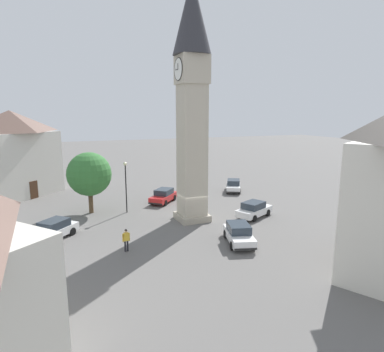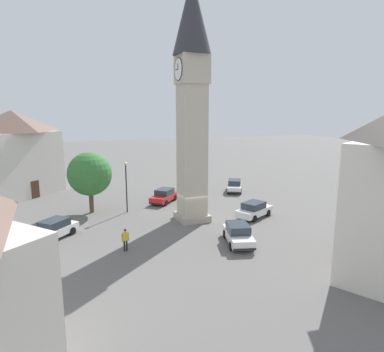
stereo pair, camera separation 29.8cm
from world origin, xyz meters
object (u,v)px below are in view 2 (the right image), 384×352
object	(u,v)px
clock_tower	(192,82)
tree	(90,174)
car_white_side	(53,229)
car_black_far	(238,234)
car_blue_kerb	(164,196)
pedestrian	(125,238)
car_red_corner	(254,210)
car_silver_kerb	(234,186)
building_terrace_right	(15,153)
lamp_post	(126,179)

from	to	relation	value
clock_tower	tree	xyz separation A→B (m)	(6.08, 8.52, -8.68)
clock_tower	car_white_side	world-z (taller)	clock_tower
car_black_far	car_blue_kerb	bearing A→B (deg)	6.64
car_white_side	pedestrian	bearing A→B (deg)	-134.30
car_blue_kerb	car_white_side	distance (m)	13.63
car_red_corner	pedestrian	distance (m)	13.53
pedestrian	tree	xyz separation A→B (m)	(10.95, 1.26, 2.97)
car_white_side	tree	distance (m)	7.87
tree	car_silver_kerb	bearing A→B (deg)	-81.97
car_blue_kerb	car_red_corner	size ratio (longest dim) A/B	0.93
car_blue_kerb	car_black_far	distance (m)	13.84
building_terrace_right	clock_tower	bearing A→B (deg)	-136.21
car_black_far	car_silver_kerb	bearing A→B (deg)	-28.69
car_silver_kerb	tree	size ratio (longest dim) A/B	0.72
clock_tower	building_terrace_right	size ratio (longest dim) A/B	1.88
car_black_far	building_terrace_right	bearing A→B (deg)	36.14
car_blue_kerb	car_silver_kerb	distance (m)	10.12
car_silver_kerb	building_terrace_right	bearing A→B (deg)	72.34
car_black_far	pedestrian	distance (m)	8.55
car_red_corner	pedestrian	bearing A→B (deg)	104.10
pedestrian	lamp_post	xyz separation A→B (m)	(9.68, -2.09, 2.44)
car_red_corner	lamp_post	world-z (taller)	lamp_post
clock_tower	tree	bearing A→B (deg)	54.49
pedestrian	car_black_far	bearing A→B (deg)	-102.49
car_silver_kerb	car_red_corner	bearing A→B (deg)	160.46
tree	car_red_corner	bearing A→B (deg)	-118.05
car_silver_kerb	car_black_far	distance (m)	17.49
car_white_side	building_terrace_right	bearing A→B (deg)	13.16
clock_tower	car_black_far	distance (m)	13.71
clock_tower	car_blue_kerb	bearing A→B (deg)	4.21
car_red_corner	car_white_side	distance (m)	18.02
pedestrian	tree	world-z (taller)	tree
car_blue_kerb	car_white_side	world-z (taller)	same
clock_tower	building_terrace_right	xyz separation A→B (m)	(16.75, 16.06, -7.41)
car_blue_kerb	building_terrace_right	bearing A→B (deg)	57.96
car_black_far	lamp_post	bearing A→B (deg)	28.50
clock_tower	car_silver_kerb	distance (m)	17.48
clock_tower	lamp_post	size ratio (longest dim) A/B	4.17
car_silver_kerb	car_white_side	distance (m)	23.30
building_terrace_right	tree	bearing A→B (deg)	-144.77
lamp_post	clock_tower	bearing A→B (deg)	-132.86
car_white_side	clock_tower	bearing A→B (deg)	-89.30
car_red_corner	pedestrian	xyz separation A→B (m)	(-3.29, 13.12, 0.25)
car_white_side	car_silver_kerb	bearing A→B (deg)	-67.89
car_blue_kerb	car_black_far	bearing A→B (deg)	-173.36
lamp_post	car_white_side	bearing A→B (deg)	125.55
car_red_corner	car_white_side	bearing A→B (deg)	85.45
car_blue_kerb	tree	bearing A→B (deg)	96.70
car_red_corner	car_silver_kerb	bearing A→B (deg)	-19.54
car_black_far	tree	size ratio (longest dim) A/B	0.72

